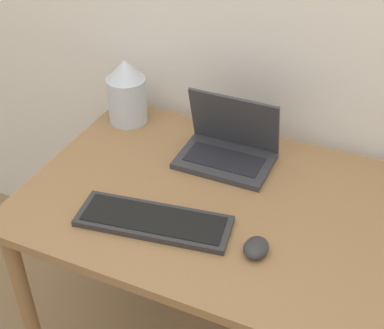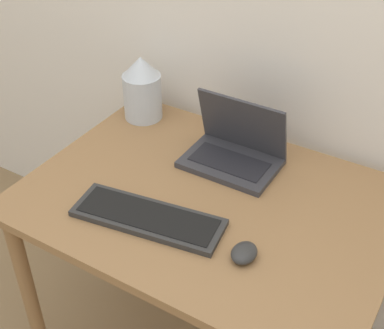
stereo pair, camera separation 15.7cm
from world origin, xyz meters
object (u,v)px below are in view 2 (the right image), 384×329
keyboard (148,217)px  mouse (244,253)px  laptop (235,149)px  vase (142,88)px

keyboard → mouse: bearing=1.9°
laptop → mouse: size_ratio=3.52×
laptop → keyboard: size_ratio=0.66×
laptop → mouse: laptop is taller
mouse → vase: (-0.64, 0.45, 0.10)m
laptop → vase: size_ratio=1.25×
laptop → mouse: bearing=-59.1°
laptop → vase: vase is taller
vase → laptop: bearing=-10.9°
keyboard → vase: vase is taller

